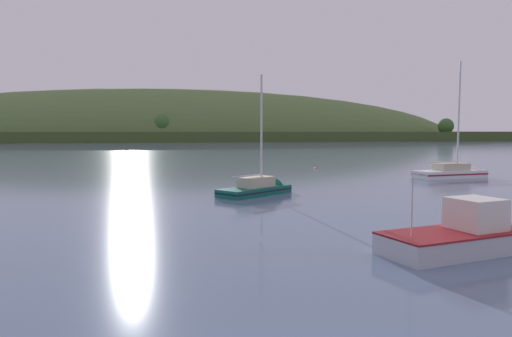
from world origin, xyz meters
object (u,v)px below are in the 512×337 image
at_px(mooring_buoy_foreground, 316,168).
at_px(sailboat_midwater_white, 458,174).
at_px(fishing_boat_moored, 463,241).
at_px(sailboat_far_left, 262,192).

bearing_deg(mooring_buoy_foreground, sailboat_midwater_white, -50.11).
xyz_separation_m(sailboat_midwater_white, fishing_boat_moored, (-17.57, -30.72, 0.11)).
height_order(sailboat_far_left, mooring_buoy_foreground, sailboat_far_left).
height_order(sailboat_midwater_white, mooring_buoy_foreground, sailboat_midwater_white).
bearing_deg(sailboat_midwater_white, fishing_boat_moored, -131.81).
distance_m(sailboat_far_left, mooring_buoy_foreground, 27.71).
xyz_separation_m(sailboat_midwater_white, sailboat_far_left, (-23.36, -10.77, -0.16)).
relative_size(sailboat_midwater_white, mooring_buoy_foreground, 23.73).
bearing_deg(sailboat_far_left, fishing_boat_moored, -114.58).
bearing_deg(fishing_boat_moored, sailboat_midwater_white, 43.60).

